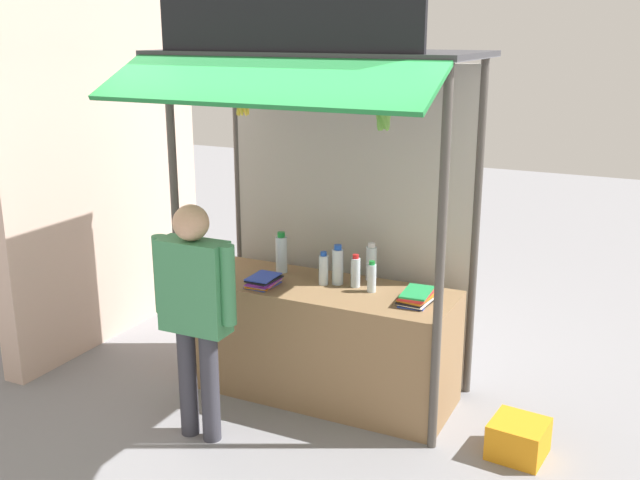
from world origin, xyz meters
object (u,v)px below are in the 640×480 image
object	(u,v)px
water_bottle_far_right	(356,272)
water_bottle_back_left	(281,253)
water_bottle_far_left	(372,277)
magazine_stack_center	(417,297)
water_bottle_mid_right	(324,269)
magazine_stack_front_left	(264,281)
banana_bunch_inner_right	(242,103)
plastic_crate	(518,439)
banana_bunch_inner_left	(383,118)
water_bottle_front_right	(338,266)
vendor_person	(195,302)
water_bottle_rear_center	(371,263)

from	to	relation	value
water_bottle_far_right	water_bottle_back_left	size ratio (longest dim) A/B	0.77
water_bottle_far_left	magazine_stack_center	xyz separation A→B (m)	(0.36, -0.07, -0.07)
water_bottle_mid_right	water_bottle_far_right	bearing A→B (deg)	12.74
magazine_stack_front_left	banana_bunch_inner_right	xyz separation A→B (m)	(0.04, -0.29, 1.31)
water_bottle_far_left	plastic_crate	distance (m)	1.45
banana_bunch_inner_left	plastic_crate	distance (m)	2.24
water_bottle_front_right	vendor_person	xyz separation A→B (m)	(-0.56, -1.01, -0.03)
water_bottle_back_left	plastic_crate	distance (m)	2.17
water_bottle_rear_center	banana_bunch_inner_right	xyz separation A→B (m)	(-0.62, -0.75, 1.21)
water_bottle_back_left	magazine_stack_center	bearing A→B (deg)	-9.01
water_bottle_front_right	plastic_crate	bearing A→B (deg)	-12.46
vendor_person	plastic_crate	bearing A→B (deg)	18.51
water_bottle_back_left	banana_bunch_inner_left	bearing A→B (deg)	-30.71
banana_bunch_inner_left	banana_bunch_inner_right	world-z (taller)	same
banana_bunch_inner_left	water_bottle_rear_center	bearing A→B (deg)	115.36
water_bottle_mid_right	water_bottle_front_right	bearing A→B (deg)	30.80
water_bottle_back_left	water_bottle_far_left	size ratio (longest dim) A/B	1.39
banana_bunch_inner_left	water_bottle_mid_right	bearing A→B (deg)	141.47
water_bottle_far_left	water_bottle_rear_center	distance (m)	0.27
water_bottle_far_right	vendor_person	world-z (taller)	vendor_person
water_bottle_far_left	magazine_stack_front_left	distance (m)	0.80
water_bottle_far_right	water_bottle_back_left	world-z (taller)	water_bottle_back_left
water_bottle_far_left	water_bottle_mid_right	world-z (taller)	water_bottle_mid_right
water_bottle_rear_center	magazine_stack_center	xyz separation A→B (m)	(0.46, -0.31, -0.09)
water_bottle_front_right	plastic_crate	xyz separation A→B (m)	(1.43, -0.32, -0.88)
water_bottle_far_right	vendor_person	bearing A→B (deg)	-124.66
banana_bunch_inner_left	water_bottle_front_right	bearing A→B (deg)	134.25
water_bottle_far_left	banana_bunch_inner_right	bearing A→B (deg)	-144.86
magazine_stack_center	plastic_crate	distance (m)	1.13
water_bottle_mid_right	plastic_crate	world-z (taller)	water_bottle_mid_right
water_bottle_far_left	magazine_stack_front_left	bearing A→B (deg)	-163.86
water_bottle_back_left	banana_bunch_inner_left	xyz separation A→B (m)	(1.05, -0.62, 1.15)
water_bottle_back_left	magazine_stack_front_left	world-z (taller)	water_bottle_back_left
water_bottle_rear_center	magazine_stack_front_left	distance (m)	0.81
plastic_crate	water_bottle_mid_right	bearing A→B (deg)	170.19
water_bottle_front_right	vendor_person	bearing A→B (deg)	-118.80
magazine_stack_front_left	banana_bunch_inner_left	bearing A→B (deg)	-15.83
water_bottle_mid_right	magazine_stack_center	bearing A→B (deg)	-4.97
water_bottle_back_left	banana_bunch_inner_left	world-z (taller)	banana_bunch_inner_left
water_bottle_back_left	water_bottle_far_left	xyz separation A→B (m)	(0.79, -0.11, -0.04)
water_bottle_back_left	vendor_person	distance (m)	1.08
water_bottle_mid_right	water_bottle_rear_center	bearing A→B (deg)	42.01
water_bottle_front_right	banana_bunch_inner_left	bearing A→B (deg)	-45.75
water_bottle_back_left	water_bottle_front_right	xyz separation A→B (m)	(0.50, -0.07, -0.01)
water_bottle_back_left	water_bottle_mid_right	bearing A→B (deg)	-15.95
water_bottle_front_right	magazine_stack_center	distance (m)	0.67
water_bottle_far_right	water_bottle_mid_right	world-z (taller)	water_bottle_mid_right
water_bottle_far_right	banana_bunch_inner_right	size ratio (longest dim) A/B	0.88
magazine_stack_center	water_bottle_front_right	bearing A→B (deg)	169.71
water_bottle_far_left	water_bottle_rear_center	bearing A→B (deg)	112.75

